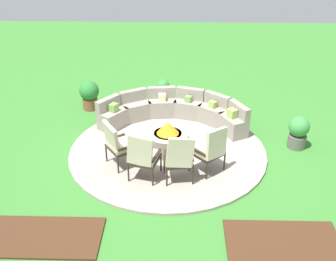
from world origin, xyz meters
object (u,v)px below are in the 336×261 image
lounge_chair_front_left (118,143)px  potted_plant_2 (163,88)px  lounge_chair_back_left (179,157)px  potted_plant_1 (299,131)px  fire_pit (168,139)px  potted_plant_0 (89,94)px  lounge_chair_front_right (143,155)px  lounge_chair_back_right (211,149)px  curved_stone_bench (174,111)px

lounge_chair_front_left → potted_plant_2: (0.82, 3.67, -0.30)m
lounge_chair_back_left → potted_plant_1: (2.76, 1.51, -0.20)m
fire_pit → potted_plant_1: size_ratio=1.24×
potted_plant_0 → lounge_chair_front_right: bearing=-62.5°
lounge_chair_back_right → potted_plant_0: lounge_chair_back_right is taller
fire_pit → potted_plant_0: bearing=134.9°
fire_pit → curved_stone_bench: curved_stone_bench is taller
lounge_chair_front_left → lounge_chair_back_left: size_ratio=0.97×
lounge_chair_front_left → lounge_chair_back_left: bearing=32.0°
lounge_chair_front_right → lounge_chair_back_left: (0.72, -0.06, 0.00)m
potted_plant_1 → lounge_chair_back_left: bearing=-151.4°
potted_plant_0 → potted_plant_2: bearing=21.3°
fire_pit → potted_plant_0: (-2.22, 2.23, 0.11)m
lounge_chair_back_right → potted_plant_0: bearing=93.6°
potted_plant_0 → potted_plant_2: size_ratio=1.42×
lounge_chair_back_left → lounge_chair_back_right: bearing=22.0°
fire_pit → potted_plant_0: potted_plant_0 is taller
fire_pit → lounge_chair_back_left: size_ratio=0.89×
fire_pit → potted_plant_0: 3.15m
fire_pit → lounge_chair_front_left: bearing=-147.6°
curved_stone_bench → lounge_chair_front_right: 2.61m
lounge_chair_back_left → lounge_chair_front_left: bearing=149.5°
fire_pit → lounge_chair_back_right: (0.91, -0.84, 0.27)m
potted_plant_0 → potted_plant_1: size_ratio=1.05×
lounge_chair_back_left → potted_plant_0: 4.24m
lounge_chair_back_right → potted_plant_0: size_ratio=1.30×
potted_plant_0 → lounge_chair_back_left: bearing=-54.2°
potted_plant_2 → lounge_chair_front_right: bearing=-93.4°
potted_plant_2 → lounge_chair_back_left: bearing=-83.5°
lounge_chair_front_left → potted_plant_0: lounge_chair_front_left is taller
fire_pit → lounge_chair_back_right: bearing=-42.7°
potted_plant_1 → potted_plant_2: bearing=140.1°
lounge_chair_back_right → curved_stone_bench: bearing=67.3°
lounge_chair_back_right → potted_plant_1: 2.41m
curved_stone_bench → lounge_chair_back_left: bearing=-87.1°
lounge_chair_back_left → potted_plant_0: bearing=118.1°
potted_plant_1 → lounge_chair_back_right: bearing=-151.7°
fire_pit → potted_plant_2: 3.02m
potted_plant_0 → potted_plant_1: 5.58m
curved_stone_bench → lounge_chair_front_right: (-0.59, -2.53, 0.25)m
potted_plant_2 → lounge_chair_front_left: bearing=-102.6°
lounge_chair_front_left → lounge_chair_back_left: lounge_chair_back_left is taller
lounge_chair_back_left → lounge_chair_front_right: bearing=167.8°
lounge_chair_front_right → lounge_chair_back_right: 1.40m
potted_plant_0 → potted_plant_2: (2.00, 0.78, -0.14)m
lounge_chair_front_left → potted_plant_1: 4.17m
lounge_chair_back_left → potted_plant_1: lounge_chair_back_left is taller
lounge_chair_front_right → lounge_chair_back_right: bearing=27.9°
fire_pit → lounge_chair_back_left: 1.26m
potted_plant_0 → curved_stone_bench: bearing=-19.8°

